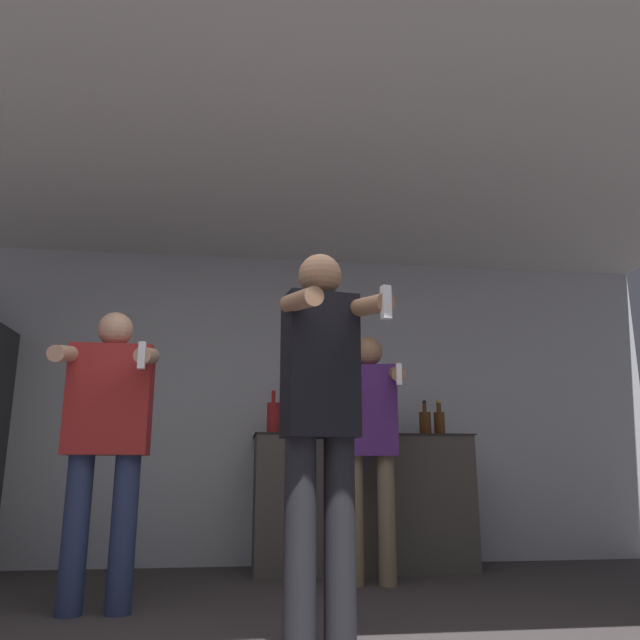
{
  "coord_description": "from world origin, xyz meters",
  "views": [
    {
      "loc": [
        -0.14,
        -2.06,
        0.72
      ],
      "look_at": [
        0.22,
        0.72,
        1.4
      ],
      "focal_mm": 35.0,
      "sensor_mm": 36.0,
      "label": 1
    }
  ],
  "objects_px": {
    "person_spectator_back": "(369,429)",
    "person_man_side": "(107,431)",
    "bottle_green_wine": "(439,422)",
    "bottle_dark_rum": "(323,420)",
    "bottle_clear_vodka": "(425,422)",
    "bottle_short_whiskey": "(273,417)",
    "person_woman_foreground": "(321,415)"
  },
  "relations": [
    {
      "from": "bottle_short_whiskey",
      "to": "person_spectator_back",
      "type": "xyz_separation_m",
      "value": [
        0.63,
        -0.6,
        -0.13
      ]
    },
    {
      "from": "bottle_dark_rum",
      "to": "bottle_green_wine",
      "type": "distance_m",
      "value": 0.94
    },
    {
      "from": "bottle_dark_rum",
      "to": "bottle_short_whiskey",
      "type": "bearing_deg",
      "value": 180.0
    },
    {
      "from": "bottle_dark_rum",
      "to": "bottle_clear_vodka",
      "type": "bearing_deg",
      "value": 0.0
    },
    {
      "from": "bottle_dark_rum",
      "to": "person_man_side",
      "type": "bearing_deg",
      "value": -137.75
    },
    {
      "from": "bottle_short_whiskey",
      "to": "person_spectator_back",
      "type": "bearing_deg",
      "value": -43.67
    },
    {
      "from": "bottle_short_whiskey",
      "to": "person_spectator_back",
      "type": "distance_m",
      "value": 0.87
    },
    {
      "from": "bottle_dark_rum",
      "to": "person_woman_foreground",
      "type": "relative_size",
      "value": 0.17
    },
    {
      "from": "bottle_green_wine",
      "to": "person_spectator_back",
      "type": "height_order",
      "value": "person_spectator_back"
    },
    {
      "from": "bottle_clear_vodka",
      "to": "person_woman_foreground",
      "type": "height_order",
      "value": "person_woman_foreground"
    },
    {
      "from": "person_spectator_back",
      "to": "person_man_side",
      "type": "bearing_deg",
      "value": -158.17
    },
    {
      "from": "person_woman_foreground",
      "to": "person_spectator_back",
      "type": "bearing_deg",
      "value": 70.25
    },
    {
      "from": "bottle_short_whiskey",
      "to": "person_man_side",
      "type": "bearing_deg",
      "value": -128.35
    },
    {
      "from": "bottle_short_whiskey",
      "to": "bottle_green_wine",
      "type": "bearing_deg",
      "value": 0.0
    },
    {
      "from": "person_woman_foreground",
      "to": "person_man_side",
      "type": "distance_m",
      "value": 1.36
    },
    {
      "from": "person_man_side",
      "to": "person_spectator_back",
      "type": "height_order",
      "value": "person_spectator_back"
    },
    {
      "from": "bottle_dark_rum",
      "to": "person_man_side",
      "type": "relative_size",
      "value": 0.18
    },
    {
      "from": "bottle_dark_rum",
      "to": "bottle_green_wine",
      "type": "xyz_separation_m",
      "value": [
        0.94,
        0.0,
        -0.01
      ]
    },
    {
      "from": "person_woman_foreground",
      "to": "bottle_clear_vodka",
      "type": "bearing_deg",
      "value": 61.84
    },
    {
      "from": "bottle_green_wine",
      "to": "person_man_side",
      "type": "relative_size",
      "value": 0.18
    },
    {
      "from": "bottle_short_whiskey",
      "to": "person_spectator_back",
      "type": "relative_size",
      "value": 0.2
    },
    {
      "from": "bottle_short_whiskey",
      "to": "bottle_clear_vodka",
      "type": "height_order",
      "value": "bottle_short_whiskey"
    },
    {
      "from": "bottle_short_whiskey",
      "to": "person_woman_foreground",
      "type": "bearing_deg",
      "value": -87.43
    },
    {
      "from": "bottle_dark_rum",
      "to": "person_spectator_back",
      "type": "height_order",
      "value": "person_spectator_back"
    },
    {
      "from": "bottle_green_wine",
      "to": "person_woman_foreground",
      "type": "xyz_separation_m",
      "value": [
        -1.23,
        -2.08,
        -0.14
      ]
    },
    {
      "from": "person_man_side",
      "to": "bottle_clear_vodka",
      "type": "bearing_deg",
      "value": 29.56
    },
    {
      "from": "bottle_green_wine",
      "to": "person_spectator_back",
      "type": "xyz_separation_m",
      "value": [
        -0.7,
        -0.6,
        -0.1
      ]
    },
    {
      "from": "bottle_clear_vodka",
      "to": "bottle_dark_rum",
      "type": "bearing_deg",
      "value": 180.0
    },
    {
      "from": "bottle_green_wine",
      "to": "person_man_side",
      "type": "height_order",
      "value": "person_man_side"
    },
    {
      "from": "bottle_short_whiskey",
      "to": "person_woman_foreground",
      "type": "relative_size",
      "value": 0.2
    },
    {
      "from": "bottle_green_wine",
      "to": "person_man_side",
      "type": "distance_m",
      "value": 2.63
    },
    {
      "from": "bottle_short_whiskey",
      "to": "bottle_green_wine",
      "type": "xyz_separation_m",
      "value": [
        1.32,
        0.0,
        -0.02
      ]
    }
  ]
}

